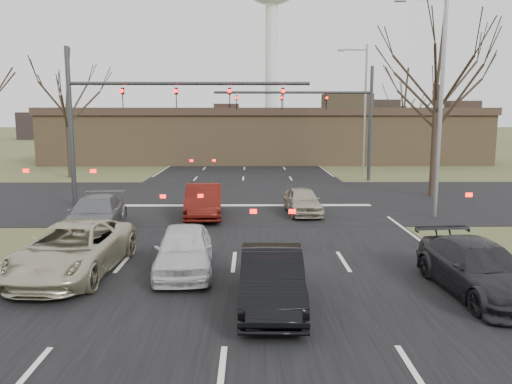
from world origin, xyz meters
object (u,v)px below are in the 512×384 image
car_silver_suv (72,250)px  car_red_ahead (204,201)px  car_charcoal_sedan (479,269)px  car_white_sedan (184,249)px  car_silver_ahead (303,201)px  mast_arm_far (331,110)px  streetlight_right_far (363,103)px  car_grey_ahead (96,214)px  building (265,135)px  mast_arm_near (135,106)px  car_black_hatch (272,279)px  streetlight_right_near (437,94)px

car_silver_suv → car_red_ahead: (3.08, 8.35, 0.00)m
car_silver_suv → car_charcoal_sedan: car_silver_suv is taller
car_white_sedan → car_silver_ahead: (4.45, 8.77, -0.07)m
mast_arm_far → car_silver_ahead: mast_arm_far is taller
streetlight_right_far → car_red_ahead: size_ratio=2.19×
streetlight_right_far → car_grey_ahead: (-15.01, -19.63, -4.88)m
building → mast_arm_far: size_ratio=3.81×
streetlight_right_far → car_silver_ahead: 18.07m
mast_arm_near → car_black_hatch: mast_arm_near is taller
mast_arm_far → car_white_sedan: mast_arm_far is taller
streetlight_right_far → car_silver_ahead: bearing=-111.3°
streetlight_right_near → car_silver_suv: streetlight_right_near is taller
streetlight_right_far → car_black_hatch: (-8.27, -27.71, -4.88)m
building → streetlight_right_near: 28.97m
building → streetlight_right_far: 13.53m
car_white_sedan → car_charcoal_sedan: (7.95, -1.91, -0.02)m
building → car_silver_ahead: size_ratio=11.42×
mast_arm_far → mast_arm_near: bearing=-138.8°
mast_arm_near → mast_arm_far: same height
building → car_grey_ahead: bearing=-104.1°
streetlight_right_far → car_white_sedan: bearing=-113.3°
building → mast_arm_far: 15.75m
car_black_hatch → car_charcoal_sedan: bearing=10.0°
car_red_ahead → car_white_sedan: bearing=-92.5°
mast_arm_near → car_grey_ahead: 7.14m
car_charcoal_sedan → car_grey_ahead: 14.18m
car_red_ahead → streetlight_right_far: bearing=53.2°
car_charcoal_sedan → streetlight_right_near: bearing=72.5°
car_white_sedan → car_black_hatch: car_black_hatch is taller
building → car_charcoal_sedan: 38.19m
mast_arm_near → car_white_sedan: (3.78, -10.96, -4.37)m
car_white_sedan → car_grey_ahead: car_grey_ahead is taller
car_black_hatch → car_charcoal_sedan: 5.51m
car_white_sedan → car_red_ahead: 8.19m
mast_arm_near → streetlight_right_far: streetlight_right_far is taller
car_black_hatch → car_silver_ahead: (1.95, 11.52, -0.07)m
building → mast_arm_far: (4.18, -15.00, 2.35)m
streetlight_right_near → building: bearing=103.7°
car_grey_ahead → car_silver_ahead: car_grey_ahead is taller
mast_arm_far → streetlight_right_near: bearing=-78.5°
car_white_sedan → car_black_hatch: size_ratio=0.96×
building → car_white_sedan: size_ratio=10.32×
streetlight_right_near → car_silver_suv: size_ratio=1.85×
car_silver_ahead → building: bearing=87.7°
mast_arm_near → car_silver_suv: mast_arm_near is taller
car_black_hatch → car_red_ahead: (-2.67, 10.93, 0.05)m
mast_arm_near → car_black_hatch: bearing=-65.4°
mast_arm_near → streetlight_right_near: (14.05, -3.00, 0.51)m
car_silver_suv → car_white_sedan: bearing=6.1°
streetlight_right_near → car_white_sedan: 13.88m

